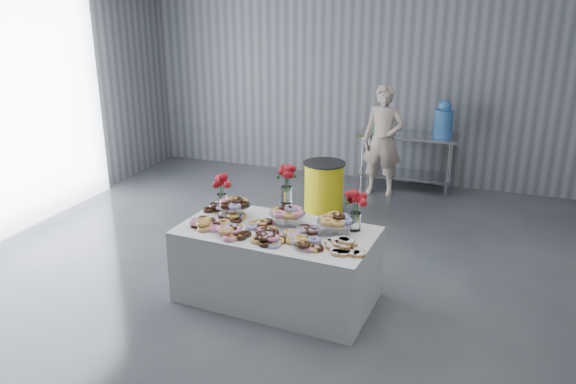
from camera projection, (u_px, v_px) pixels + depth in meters
name	position (u px, v px, depth m)	size (l,w,h in m)	color
ground	(284.00, 312.00, 5.44)	(9.00, 9.00, 0.00)	#33353A
room_walls	(256.00, 29.00, 4.72)	(8.04, 9.04, 4.02)	slate
display_table	(277.00, 264.00, 5.58)	(1.90, 1.00, 0.75)	white
prep_table	(407.00, 151.00, 8.70)	(1.50, 0.60, 0.90)	silver
donut_mounds	(275.00, 227.00, 5.40)	(1.80, 0.80, 0.09)	#E4B953
cake_stand_left	(234.00, 203.00, 5.75)	(0.36, 0.36, 0.17)	silver
cake_stand_mid	(288.00, 212.00, 5.52)	(0.36, 0.36, 0.17)	silver
cake_stand_right	(336.00, 220.00, 5.33)	(0.36, 0.36, 0.17)	silver
danish_pile	(345.00, 243.00, 5.02)	(0.48, 0.48, 0.11)	silver
bouquet_left	(221.00, 184.00, 5.86)	(0.26, 0.26, 0.42)	white
bouquet_right	(356.00, 202.00, 5.35)	(0.26, 0.26, 0.42)	white
bouquet_center	(286.00, 182.00, 5.65)	(0.26, 0.26, 0.57)	silver
water_jug	(443.00, 120.00, 8.36)	(0.28, 0.28, 0.55)	#3D82D2
drink_bottles	(387.00, 125.00, 8.58)	(0.54, 0.08, 0.27)	#268C33
person	(383.00, 141.00, 8.43)	(0.61, 0.40, 1.68)	#CC8C93
trash_barrel	(324.00, 188.00, 7.78)	(0.58, 0.58, 0.75)	yellow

